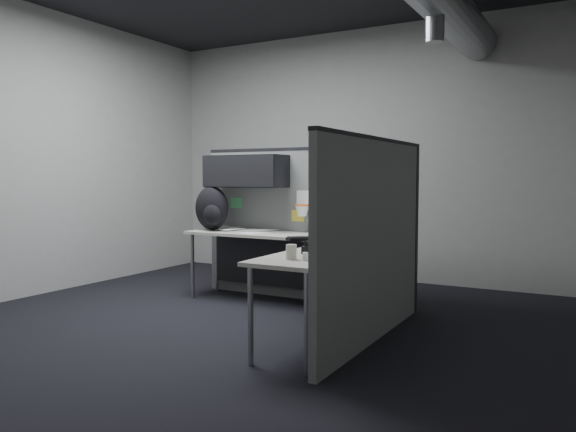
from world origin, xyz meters
The scene contains 12 objects.
room centered at (0.56, 0.00, 2.10)m, with size 5.62×5.62×3.22m.
partition_back centered at (-0.25, 1.23, 1.00)m, with size 2.44×0.42×1.63m.
partition_right centered at (1.10, 0.22, 0.82)m, with size 0.07×2.23×1.63m.
desk centered at (0.15, 0.70, 0.61)m, with size 2.31×2.11×0.73m.
monitor centered at (0.66, 0.96, 0.96)m, with size 0.54×0.54×0.44m.
keyboard centered at (0.32, 0.60, 0.75)m, with size 0.40×0.40×0.04m.
mouse centered at (0.74, 0.25, 0.75)m, with size 0.29×0.29×0.05m.
phone centered at (0.77, -0.16, 0.77)m, with size 0.21×0.23×0.10m.
bottles centered at (0.91, -0.51, 0.76)m, with size 0.13×0.15×0.08m.
cup centered at (0.76, -0.55, 0.78)m, with size 0.08×0.08×0.11m, color beige.
papers centered at (-0.75, 1.12, 0.74)m, with size 0.78×0.67×0.02m.
backpack centered at (-1.06, 0.95, 0.97)m, with size 0.46×0.42×0.48m.
Camera 1 is at (2.65, -4.02, 1.32)m, focal length 35.00 mm.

